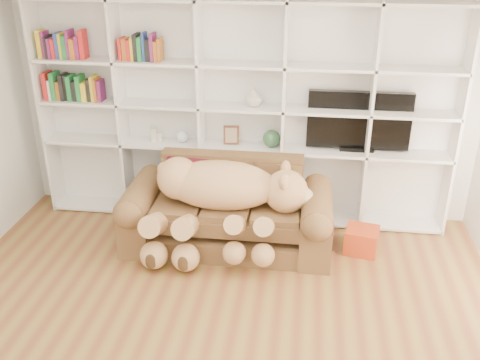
# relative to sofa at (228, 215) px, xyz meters

# --- Properties ---
(floor) EXTENTS (5.00, 5.00, 0.00)m
(floor) POSITION_rel_sofa_xyz_m (0.07, -1.70, -0.33)
(floor) COLOR brown
(floor) RESTS_ON ground
(wall_back) EXTENTS (5.00, 0.02, 2.70)m
(wall_back) POSITION_rel_sofa_xyz_m (0.07, 0.80, 1.02)
(wall_back) COLOR silver
(wall_back) RESTS_ON floor
(bookshelf) EXTENTS (4.43, 0.35, 2.40)m
(bookshelf) POSITION_rel_sofa_xyz_m (-0.17, 0.67, 0.97)
(bookshelf) COLOR white
(bookshelf) RESTS_ON floor
(sofa) EXTENTS (2.10, 0.91, 0.88)m
(sofa) POSITION_rel_sofa_xyz_m (0.00, 0.00, 0.00)
(sofa) COLOR brown
(sofa) RESTS_ON floor
(teddy_bear) EXTENTS (1.64, 0.88, 0.95)m
(teddy_bear) POSITION_rel_sofa_xyz_m (-0.04, -0.18, 0.29)
(teddy_bear) COLOR tan
(teddy_bear) RESTS_ON sofa
(throw_pillow) EXTENTS (0.44, 0.28, 0.44)m
(throw_pillow) POSITION_rel_sofa_xyz_m (-0.45, 0.15, 0.32)
(throw_pillow) COLOR #5A0F22
(throw_pillow) RESTS_ON sofa
(gift_box) EXTENTS (0.37, 0.36, 0.26)m
(gift_box) POSITION_rel_sofa_xyz_m (1.37, 0.02, -0.20)
(gift_box) COLOR #BB3C19
(gift_box) RESTS_ON floor
(tv) EXTENTS (1.07, 0.18, 0.63)m
(tv) POSITION_rel_sofa_xyz_m (1.29, 0.66, 0.84)
(tv) COLOR black
(tv) RESTS_ON bookshelf
(picture_frame) EXTENTS (0.17, 0.04, 0.21)m
(picture_frame) POSITION_rel_sofa_xyz_m (-0.05, 0.61, 0.65)
(picture_frame) COLOR #58301E
(picture_frame) RESTS_ON bookshelf
(green_vase) EXTENTS (0.19, 0.19, 0.19)m
(green_vase) POSITION_rel_sofa_xyz_m (0.39, 0.61, 0.63)
(green_vase) COLOR #2F5D39
(green_vase) RESTS_ON bookshelf
(figurine_tall) EXTENTS (0.09, 0.09, 0.16)m
(figurine_tall) POSITION_rel_sofa_xyz_m (-0.92, 0.61, 0.61)
(figurine_tall) COLOR beige
(figurine_tall) RESTS_ON bookshelf
(figurine_short) EXTENTS (0.06, 0.06, 0.11)m
(figurine_short) POSITION_rel_sofa_xyz_m (-0.86, 0.61, 0.59)
(figurine_short) COLOR beige
(figurine_short) RESTS_ON bookshelf
(snow_globe) EXTENTS (0.13, 0.13, 0.13)m
(snow_globe) POSITION_rel_sofa_xyz_m (-0.60, 0.61, 0.60)
(snow_globe) COLOR white
(snow_globe) RESTS_ON bookshelf
(shelf_vase) EXTENTS (0.22, 0.22, 0.20)m
(shelf_vase) POSITION_rel_sofa_xyz_m (0.19, 0.61, 1.08)
(shelf_vase) COLOR beige
(shelf_vase) RESTS_ON bookshelf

